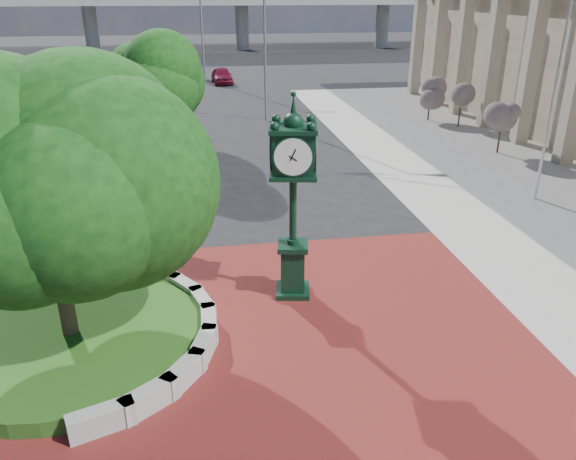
% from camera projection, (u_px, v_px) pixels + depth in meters
% --- Properties ---
extents(ground, '(200.00, 200.00, 0.00)m').
position_uv_depth(ground, '(282.00, 328.00, 14.01)').
color(ground, black).
rests_on(ground, ground).
extents(plaza, '(12.00, 12.00, 0.04)m').
position_uv_depth(plaza, '(288.00, 350.00, 13.09)').
color(plaza, maroon).
rests_on(plaza, ground).
extents(planter_wall, '(2.96, 6.77, 0.54)m').
position_uv_depth(planter_wall, '(171.00, 328.00, 13.51)').
color(planter_wall, '#9E9B93').
rests_on(planter_wall, ground).
extents(grass_bed, '(6.10, 6.10, 0.40)m').
position_uv_depth(grass_bed, '(72.00, 339.00, 13.20)').
color(grass_bed, '#204F16').
rests_on(grass_bed, ground).
extents(tree_planter, '(5.20, 5.20, 6.33)m').
position_uv_depth(tree_planter, '(47.00, 198.00, 11.81)').
color(tree_planter, '#38281C').
rests_on(tree_planter, ground).
extents(tree_street, '(4.40, 4.40, 5.45)m').
position_uv_depth(tree_street, '(151.00, 86.00, 28.47)').
color(tree_street, '#38281C').
rests_on(tree_street, ground).
extents(post_clock, '(1.29, 1.29, 5.45)m').
position_uv_depth(post_clock, '(293.00, 192.00, 14.38)').
color(post_clock, black).
rests_on(post_clock, ground).
extents(parked_car, '(1.93, 4.20, 1.39)m').
position_uv_depth(parked_car, '(222.00, 75.00, 50.04)').
color(parked_car, maroon).
rests_on(parked_car, ground).
extents(flagpole_a, '(1.40, 0.37, 9.11)m').
position_uv_depth(flagpole_a, '(557.00, 81.00, 20.71)').
color(flagpole_a, silver).
rests_on(flagpole_a, ground).
extents(street_lamp_near, '(1.77, 0.65, 8.05)m').
position_uv_depth(street_lamp_near, '(268.00, 43.00, 34.38)').
color(street_lamp_near, slate).
rests_on(street_lamp_near, ground).
extents(street_lamp_far, '(2.18, 1.04, 10.19)m').
position_uv_depth(street_lamp_far, '(203.00, 11.00, 49.91)').
color(street_lamp_far, slate).
rests_on(street_lamp_far, ground).
extents(shrub_near, '(1.20, 1.20, 2.20)m').
position_uv_depth(shrub_near, '(502.00, 123.00, 28.24)').
color(shrub_near, '#38281C').
rests_on(shrub_near, ground).
extents(shrub_mid, '(1.20, 1.20, 2.20)m').
position_uv_depth(shrub_mid, '(461.00, 101.00, 33.71)').
color(shrub_mid, '#38281C').
rests_on(shrub_mid, ground).
extents(shrub_far, '(1.20, 1.20, 2.20)m').
position_uv_depth(shrub_far, '(430.00, 96.00, 35.43)').
color(shrub_far, '#38281C').
rests_on(shrub_far, ground).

